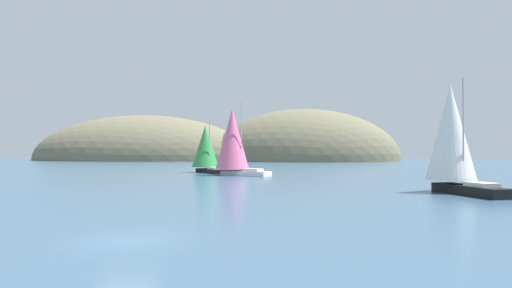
{
  "coord_description": "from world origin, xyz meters",
  "views": [
    {
      "loc": [
        7.88,
        -17.61,
        3.92
      ],
      "look_at": [
        0.0,
        43.41,
        4.73
      ],
      "focal_mm": 29.93,
      "sensor_mm": 36.0,
      "label": 1
    }
  ],
  "objects": [
    {
      "name": "sailboat_white_mainsail",
      "position": [
        20.69,
        23.32,
        5.15
      ],
      "size": [
        5.97,
        9.09,
        10.27
      ],
      "color": "black",
      "rests_on": "ground_plane"
    },
    {
      "name": "headland_left",
      "position": [
        -55.0,
        135.0,
        0.0
      ],
      "size": [
        84.21,
        44.0,
        33.41
      ],
      "primitive_type": "ellipsoid",
      "color": "#6B664C",
      "rests_on": "ground_plane"
    },
    {
      "name": "sailboat_green_sail",
      "position": [
        -10.03,
        53.8,
        4.18
      ],
      "size": [
        8.08,
        8.67,
        9.04
      ],
      "color": "black",
      "rests_on": "ground_plane"
    },
    {
      "name": "ground_plane",
      "position": [
        0.0,
        0.0,
        0.0
      ],
      "size": [
        360.0,
        360.0,
        0.0
      ],
      "primitive_type": "plane",
      "color": "#385670"
    },
    {
      "name": "sailboat_pink_spinnaker",
      "position": [
        -3.94,
        46.47,
        5.33
      ],
      "size": [
        9.71,
        7.4,
        11.31
      ],
      "color": "white",
      "rests_on": "ground_plane"
    },
    {
      "name": "headland_center",
      "position": [
        5.0,
        135.0,
        0.0
      ],
      "size": [
        67.88,
        44.0,
        36.65
      ],
      "primitive_type": "ellipsoid",
      "color": "#6B664C",
      "rests_on": "ground_plane"
    }
  ]
}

